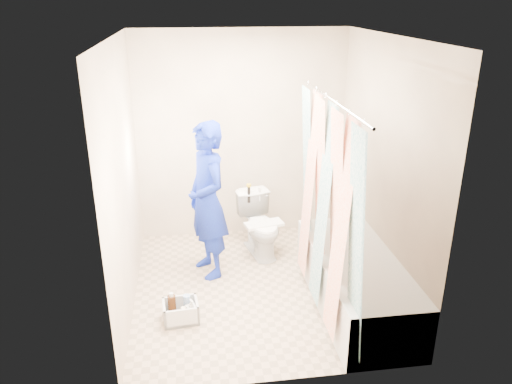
{
  "coord_description": "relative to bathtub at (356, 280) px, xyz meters",
  "views": [
    {
      "loc": [
        -0.62,
        -4.23,
        2.72
      ],
      "look_at": [
        0.03,
        0.32,
        0.9
      ],
      "focal_mm": 35.0,
      "sensor_mm": 36.0,
      "label": 1
    }
  ],
  "objects": [
    {
      "name": "shower_curtain",
      "position": [
        -0.33,
        0.0,
        0.75
      ],
      "size": [
        0.06,
        1.75,
        1.8
      ],
      "primitive_type": "cube",
      "color": "white",
      "rests_on": "curtain_rod"
    },
    {
      "name": "wall_left",
      "position": [
        -2.05,
        0.43,
        0.93
      ],
      "size": [
        0.02,
        2.6,
        2.4
      ],
      "primitive_type": "cube",
      "color": "beige",
      "rests_on": "ground"
    },
    {
      "name": "tank_internals",
      "position": [
        -0.79,
        1.32,
        0.4
      ],
      "size": [
        0.16,
        0.07,
        0.22
      ],
      "color": "black",
      "rests_on": "toilet"
    },
    {
      "name": "curtain_rod",
      "position": [
        -0.33,
        0.0,
        1.68
      ],
      "size": [
        0.02,
        1.9,
        0.02
      ],
      "primitive_type": "cylinder",
      "rotation": [
        1.57,
        0.0,
        0.0
      ],
      "color": "silver",
      "rests_on": "wall_back"
    },
    {
      "name": "wall_right",
      "position": [
        0.35,
        0.43,
        0.93
      ],
      "size": [
        0.02,
        2.6,
        2.4
      ],
      "primitive_type": "cube",
      "color": "beige",
      "rests_on": "ground"
    },
    {
      "name": "wall_front",
      "position": [
        -0.85,
        -0.88,
        0.93
      ],
      "size": [
        2.4,
        0.02,
        2.4
      ],
      "primitive_type": "cube",
      "color": "beige",
      "rests_on": "ground"
    },
    {
      "name": "wall_back",
      "position": [
        -0.85,
        1.73,
        0.93
      ],
      "size": [
        2.4,
        0.02,
        2.4
      ],
      "primitive_type": "cube",
      "color": "beige",
      "rests_on": "ground"
    },
    {
      "name": "bathtub",
      "position": [
        0.0,
        0.0,
        0.0
      ],
      "size": [
        0.7,
        1.75,
        0.5
      ],
      "color": "silver",
      "rests_on": "ground"
    },
    {
      "name": "ceiling",
      "position": [
        -0.85,
        0.43,
        2.13
      ],
      "size": [
        2.4,
        2.6,
        0.02
      ],
      "primitive_type": "cube",
      "color": "white",
      "rests_on": "wall_back"
    },
    {
      "name": "plumber",
      "position": [
        -1.3,
        0.81,
        0.54
      ],
      "size": [
        0.57,
        0.69,
        1.61
      ],
      "primitive_type": "imported",
      "rotation": [
        0.0,
        0.0,
        -1.21
      ],
      "color": "#0F2A99",
      "rests_on": "ground"
    },
    {
      "name": "toilet",
      "position": [
        -0.71,
        1.15,
        0.07
      ],
      "size": [
        0.51,
        0.73,
        0.67
      ],
      "primitive_type": "imported",
      "rotation": [
        0.0,
        0.0,
        0.21
      ],
      "color": "white",
      "rests_on": "ground"
    },
    {
      "name": "floor",
      "position": [
        -0.85,
        0.43,
        -0.27
      ],
      "size": [
        2.6,
        2.6,
        0.0
      ],
      "primitive_type": "plane",
      "color": "tan",
      "rests_on": "ground"
    },
    {
      "name": "tank_lid",
      "position": [
        -0.69,
        1.05,
        0.13
      ],
      "size": [
        0.44,
        0.26,
        0.03
      ],
      "primitive_type": "cube",
      "rotation": [
        0.0,
        0.0,
        0.21
      ],
      "color": "white",
      "rests_on": "toilet"
    },
    {
      "name": "cleaning_caddy",
      "position": [
        -1.6,
        -0.01,
        -0.18
      ],
      "size": [
        0.33,
        0.27,
        0.24
      ],
      "rotation": [
        0.0,
        0.0,
        0.09
      ],
      "color": "silver",
      "rests_on": "ground"
    }
  ]
}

